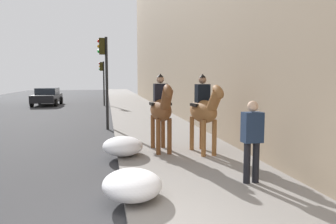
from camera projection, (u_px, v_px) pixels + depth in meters
mounted_horse_near at (161, 109)px, 9.63m from camera, size 2.15×0.62×2.28m
mounted_horse_far at (204, 110)px, 9.41m from camera, size 2.15×0.72×2.27m
pedestrian_greeting at (252, 136)px, 6.74m from camera, size 0.28×0.41×1.70m
car_near_lane at (47, 96)px, 27.54m from camera, size 4.60×2.10×1.44m
traffic_light_near_curb at (105, 68)px, 14.37m from camera, size 0.20×0.44×4.04m
traffic_light_far_curb at (103, 76)px, 26.77m from camera, size 0.20×0.44×3.59m
snow_pile_near at (132, 184)px, 5.98m from camera, size 1.40×1.08×0.49m
snow_pile_far at (123, 146)px, 9.31m from camera, size 1.46×1.12×0.51m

